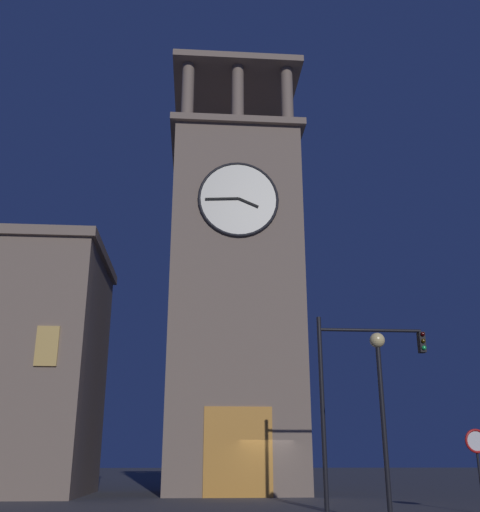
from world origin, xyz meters
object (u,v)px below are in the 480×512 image
Objects in this scene: clocktower at (234,297)px; no_horn_sign at (477,447)px; street_lamp at (381,387)px; traffic_signal_near at (354,379)px.

no_horn_sign is (-7.22, 12.53, -8.29)m from clocktower.
clocktower reaches higher than no_horn_sign.
clocktower is at bearing -60.04° from no_horn_sign.
street_lamp is at bearing 101.84° from clocktower.
clocktower is 16.67m from no_horn_sign.
traffic_signal_near is (-3.59, 11.30, -5.96)m from clocktower.
clocktower reaches higher than street_lamp.
clocktower is 17.14m from street_lamp.
traffic_signal_near is 4.22m from street_lamp.
no_horn_sign is (-3.64, 1.23, -2.33)m from traffic_signal_near.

